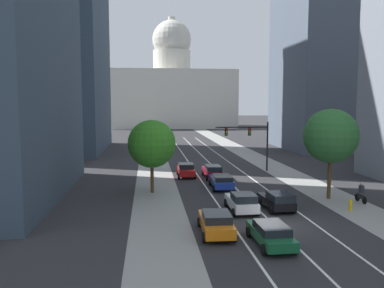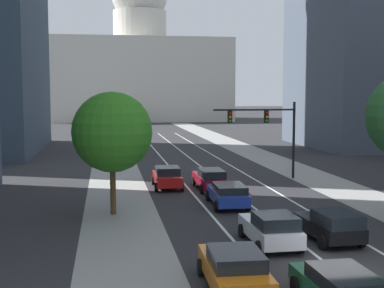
{
  "view_description": "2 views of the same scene",
  "coord_description": "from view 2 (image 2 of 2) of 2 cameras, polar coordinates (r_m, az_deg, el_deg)",
  "views": [
    {
      "loc": [
        -8.65,
        -25.64,
        8.42
      ],
      "look_at": [
        -2.53,
        28.65,
        2.74
      ],
      "focal_mm": 36.81,
      "sensor_mm": 36.0,
      "label": 1
    },
    {
      "loc": [
        -8.65,
        -18.68,
        6.83
      ],
      "look_at": [
        -0.62,
        30.63,
        1.99
      ],
      "focal_mm": 49.76,
      "sensor_mm": 36.0,
      "label": 2
    }
  ],
  "objects": [
    {
      "name": "lane_stripe_center",
      "position": [
        45.04,
        1.93,
        -3.17
      ],
      "size": [
        0.16,
        90.0,
        0.01
      ],
      "primitive_type": "cube",
      "color": "white",
      "rests_on": "ground"
    },
    {
      "name": "car_red",
      "position": [
        38.21,
        -2.66,
        -3.54
      ],
      "size": [
        2.07,
        4.25,
        1.55
      ],
      "rotation": [
        0.0,
        0.0,
        1.56
      ],
      "color": "red",
      "rests_on": "ground"
    },
    {
      "name": "lane_stripe_left",
      "position": [
        44.58,
        -1.72,
        -3.26
      ],
      "size": [
        0.16,
        90.0,
        0.01
      ],
      "primitive_type": "cube",
      "color": "white",
      "rests_on": "ground"
    },
    {
      "name": "ground_plane",
      "position": [
        59.7,
        -0.86,
        -1.03
      ],
      "size": [
        400.0,
        400.0,
        0.0
      ],
      "primitive_type": "plane",
      "color": "#2B2B2D"
    },
    {
      "name": "car_white",
      "position": [
        24.2,
        8.48,
        -8.95
      ],
      "size": [
        2.06,
        4.22,
        1.57
      ],
      "rotation": [
        0.0,
        0.0,
        1.58
      ],
      "color": "silver",
      "rests_on": "ground"
    },
    {
      "name": "car_orange",
      "position": [
        18.89,
        4.55,
        -13.17
      ],
      "size": [
        2.2,
        4.64,
        1.48
      ],
      "rotation": [
        0.0,
        0.0,
        1.54
      ],
      "color": "orange",
      "rests_on": "ground"
    },
    {
      "name": "traffic_signal_mast",
      "position": [
        42.18,
        8.2,
        2.02
      ],
      "size": [
        6.61,
        0.39,
        6.1
      ],
      "color": "black",
      "rests_on": "ground"
    },
    {
      "name": "sidewalk_left",
      "position": [
        54.11,
        -8.36,
        -1.76
      ],
      "size": [
        4.18,
        130.0,
        0.01
      ],
      "primitive_type": "cube",
      "color": "gray",
      "rests_on": "ground"
    },
    {
      "name": "car_black",
      "position": [
        25.42,
        14.64,
        -8.4
      ],
      "size": [
        2.18,
        4.13,
        1.51
      ],
      "rotation": [
        0.0,
        0.0,
        1.62
      ],
      "color": "black",
      "rests_on": "ground"
    },
    {
      "name": "car_blue",
      "position": [
        32.17,
        3.86,
        -5.34
      ],
      "size": [
        2.24,
        4.78,
        1.43
      ],
      "rotation": [
        0.0,
        0.0,
        1.53
      ],
      "color": "#1E389E",
      "rests_on": "ground"
    },
    {
      "name": "capitol_building",
      "position": [
        133.03,
        -5.57,
        8.03
      ],
      "size": [
        42.44,
        23.69,
        38.11
      ],
      "color": "beige",
      "rests_on": "ground"
    },
    {
      "name": "street_tree_near_left",
      "position": [
        29.81,
        -8.55,
        1.26
      ],
      "size": [
        4.49,
        4.49,
        6.89
      ],
      "color": "#51381E",
      "rests_on": "ground"
    },
    {
      "name": "car_crimson",
      "position": [
        37.54,
        1.94,
        -3.71
      ],
      "size": [
        1.93,
        4.78,
        1.51
      ],
      "rotation": [
        0.0,
        0.0,
        1.57
      ],
      "color": "maroon",
      "rests_on": "ground"
    },
    {
      "name": "lane_stripe_right",
      "position": [
        45.69,
        5.5,
        -3.07
      ],
      "size": [
        0.16,
        90.0,
        0.01
      ],
      "primitive_type": "cube",
      "color": "white",
      "rests_on": "ground"
    },
    {
      "name": "sidewalk_right",
      "position": [
        56.57,
        7.8,
        -1.44
      ],
      "size": [
        4.18,
        130.0,
        0.01
      ],
      "primitive_type": "cube",
      "color": "gray",
      "rests_on": "ground"
    }
  ]
}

